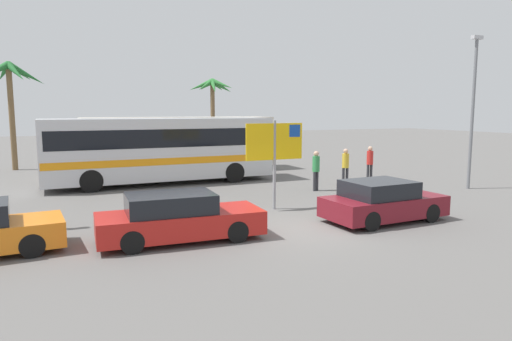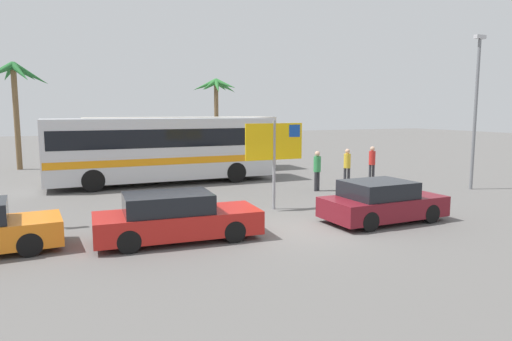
{
  "view_description": "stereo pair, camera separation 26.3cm",
  "coord_description": "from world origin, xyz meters",
  "views": [
    {
      "loc": [
        -7.01,
        -11.67,
        3.54
      ],
      "look_at": [
        0.11,
        3.88,
        1.3
      ],
      "focal_mm": 32.11,
      "sensor_mm": 36.0,
      "label": 1
    },
    {
      "loc": [
        -6.77,
        -11.78,
        3.54
      ],
      "look_at": [
        0.11,
        3.88,
        1.3
      ],
      "focal_mm": 32.11,
      "sensor_mm": 36.0,
      "label": 2
    }
  ],
  "objects": [
    {
      "name": "lamp_post_left_side",
      "position": [
        10.42,
        3.07,
        3.73
      ],
      "size": [
        0.56,
        0.2,
        6.81
      ],
      "color": "slate",
      "rests_on": "ground"
    },
    {
      "name": "pedestrian_crossing_lot",
      "position": [
        3.77,
        5.49,
        1.05
      ],
      "size": [
        0.32,
        0.32,
        1.77
      ],
      "rotation": [
        0.0,
        0.0,
        1.95
      ],
      "color": "#2D2D33",
      "rests_on": "ground"
    },
    {
      "name": "palm_tree_inland",
      "position": [
        4.42,
        21.09,
        4.89
      ],
      "size": [
        3.5,
        3.51,
        5.92
      ],
      "color": "brown",
      "rests_on": "ground"
    },
    {
      "name": "ferry_sign",
      "position": [
        0.41,
        2.85,
        2.33
      ],
      "size": [
        2.2,
        0.11,
        3.2
      ],
      "rotation": [
        0.0,
        0.0,
        -0.01
      ],
      "color": "gray",
      "rests_on": "ground"
    },
    {
      "name": "ground",
      "position": [
        0.0,
        0.0,
        0.0
      ],
      "size": [
        120.0,
        120.0,
        0.0
      ],
      "primitive_type": "plane",
      "color": "#605E5B"
    },
    {
      "name": "car_maroon",
      "position": [
        2.71,
        -0.22,
        0.64
      ],
      "size": [
        3.99,
        1.95,
        1.32
      ],
      "rotation": [
        0.0,
        0.0,
        0.03
      ],
      "color": "maroon",
      "rests_on": "ground"
    },
    {
      "name": "pedestrian_by_bus",
      "position": [
        7.68,
        6.69,
        1.05
      ],
      "size": [
        0.32,
        0.32,
        1.77
      ],
      "rotation": [
        0.0,
        0.0,
        1.42
      ],
      "color": "#2D2D33",
      "rests_on": "ground"
    },
    {
      "name": "car_red",
      "position": [
        -3.87,
        0.3,
        0.64
      ],
      "size": [
        4.54,
        1.93,
        1.32
      ],
      "rotation": [
        0.0,
        0.0,
        -0.06
      ],
      "color": "red",
      "rests_on": "ground"
    },
    {
      "name": "pedestrian_near_sign",
      "position": [
        5.79,
        6.12,
        1.04
      ],
      "size": [
        0.32,
        0.32,
        1.76
      ],
      "rotation": [
        0.0,
        0.0,
        1.23
      ],
      "color": "#2D2D33",
      "rests_on": "ground"
    },
    {
      "name": "bus_rear_coach",
      "position": [
        -0.01,
        14.17,
        1.78
      ],
      "size": [
        10.81,
        2.59,
        3.17
      ],
      "color": "silver",
      "rests_on": "ground"
    },
    {
      "name": "palm_tree_seaside",
      "position": [
        -8.83,
        19.23,
        5.22
      ],
      "size": [
        4.03,
        3.96,
        6.41
      ],
      "color": "brown",
      "rests_on": "ground"
    },
    {
      "name": "bus_front_coach",
      "position": [
        -2.0,
        10.35,
        1.78
      ],
      "size": [
        10.81,
        2.59,
        3.17
      ],
      "color": "silver",
      "rests_on": "ground"
    }
  ]
}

